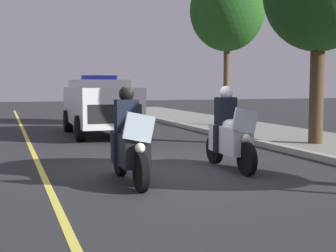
{
  "coord_description": "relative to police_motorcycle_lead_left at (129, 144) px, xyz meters",
  "views": [
    {
      "loc": [
        8.81,
        -3.17,
        1.76
      ],
      "look_at": [
        -0.27,
        0.0,
        0.9
      ],
      "focal_mm": 50.57,
      "sensor_mm": 36.0,
      "label": 1
    }
  ],
  "objects": [
    {
      "name": "curb_strip",
      "position": [
        -0.75,
        4.81,
        -0.62
      ],
      "size": [
        48.0,
        0.24,
        0.15
      ],
      "primitive_type": "cube",
      "color": "#9E9B93",
      "rests_on": "ground"
    },
    {
      "name": "ground_plane",
      "position": [
        -0.75,
        1.08,
        -0.7
      ],
      "size": [
        80.0,
        80.0,
        0.0
      ],
      "primitive_type": "plane",
      "color": "#28282B"
    },
    {
      "name": "police_motorcycle_lead_right",
      "position": [
        -0.66,
        2.3,
        0.0
      ],
      "size": [
        2.14,
        0.56,
        1.72
      ],
      "color": "black",
      "rests_on": "ground"
    },
    {
      "name": "police_motorcycle_lead_left",
      "position": [
        0.0,
        0.0,
        0.0
      ],
      "size": [
        2.14,
        0.56,
        1.72
      ],
      "color": "black",
      "rests_on": "ground"
    },
    {
      "name": "lane_stripe_center",
      "position": [
        -0.75,
        -1.4,
        -0.7
      ],
      "size": [
        48.0,
        0.12,
        0.01
      ],
      "primitive_type": "cube",
      "color": "#E0D14C",
      "rests_on": "ground"
    },
    {
      "name": "tree_far_back",
      "position": [
        -9.22,
        6.44,
        3.95
      ],
      "size": [
        2.98,
        2.98,
        6.18
      ],
      "color": "#4C3823",
      "rests_on": "sidewalk_strip"
    },
    {
      "name": "police_suv",
      "position": [
        -7.99,
        1.04,
        0.37
      ],
      "size": [
        4.93,
        2.12,
        2.05
      ],
      "color": "silver",
      "rests_on": "ground"
    }
  ]
}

